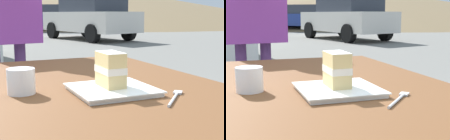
# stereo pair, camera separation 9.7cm
# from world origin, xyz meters

# --- Properties ---
(patio_table) EXTENTS (1.32, 0.79, 0.71)m
(patio_table) POSITION_xyz_m (0.00, 0.00, 0.60)
(patio_table) COLOR brown
(patio_table) RESTS_ON ground
(dessert_plate) EXTENTS (0.24, 0.24, 0.02)m
(dessert_plate) POSITION_xyz_m (-0.12, 0.01, 0.71)
(dessert_plate) COLOR white
(dessert_plate) RESTS_ON patio_table
(cake_slice) EXTENTS (0.11, 0.07, 0.11)m
(cake_slice) POSITION_xyz_m (-0.11, 0.01, 0.77)
(cake_slice) COLOR #E0C17A
(cake_slice) RESTS_ON dessert_plate
(dessert_fork) EXTENTS (0.13, 0.13, 0.01)m
(dessert_fork) POSITION_xyz_m (-0.26, -0.12, 0.71)
(dessert_fork) COLOR silver
(dessert_fork) RESTS_ON patio_table
(coffee_cup) EXTENTS (0.08, 0.08, 0.08)m
(coffee_cup) POSITION_xyz_m (-0.02, 0.26, 0.74)
(coffee_cup) COLOR white
(coffee_cup) RESTS_ON patio_table
(diner_person) EXTENTS (0.55, 0.43, 1.50)m
(diner_person) POSITION_xyz_m (1.10, 0.17, 1.00)
(diner_person) COLOR #452855
(diner_person) RESTS_ON ground
(parked_car_near) EXTENTS (4.39, 2.57, 1.56)m
(parked_car_near) POSITION_xyz_m (10.23, -3.79, 0.81)
(parked_car_near) COLOR beige
(parked_car_near) RESTS_ON ground
(parked_car_far) EXTENTS (3.62, 4.60, 1.41)m
(parked_car_far) POSITION_xyz_m (16.63, -3.70, 0.75)
(parked_car_far) COLOR navy
(parked_car_far) RESTS_ON ground
(distant_hill) EXTENTS (43.96, 43.96, 3.98)m
(distant_hill) POSITION_xyz_m (34.59, -13.82, 1.99)
(distant_hill) COLOR brown
(distant_hill) RESTS_ON ground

